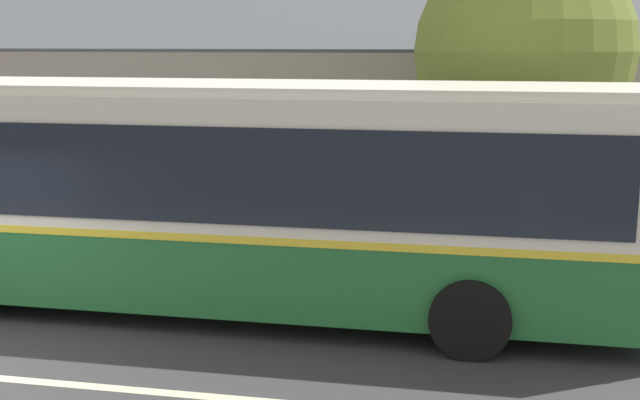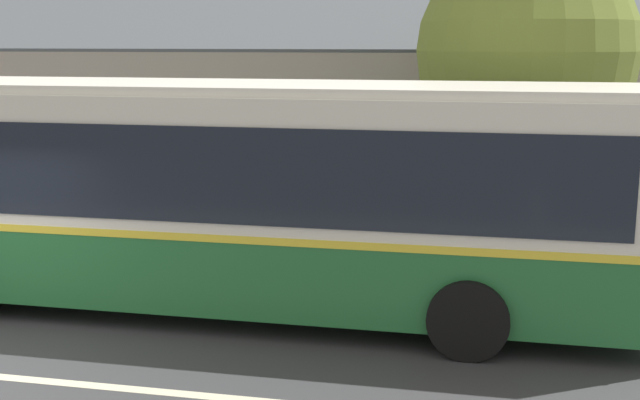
% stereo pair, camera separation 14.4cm
% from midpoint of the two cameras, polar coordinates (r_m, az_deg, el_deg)
% --- Properties ---
extents(sidewalk_far, '(60.00, 3.00, 0.15)m').
position_cam_midpoint_polar(sidewalk_far, '(15.55, -12.89, -2.94)').
color(sidewalk_far, '#ADAAA3').
rests_on(sidewalk_far, ground).
extents(community_building, '(21.85, 9.85, 6.95)m').
position_cam_midpoint_polar(community_building, '(22.68, -2.44, 6.49)').
color(community_building, gray).
rests_on(community_building, ground).
extents(transit_bus, '(12.26, 2.80, 3.25)m').
position_cam_midpoint_polar(transit_bus, '(11.51, -8.49, 0.77)').
color(transit_bus, '#236633').
rests_on(transit_bus, ground).
extents(street_tree_primary, '(3.83, 3.83, 5.56)m').
position_cam_midpoint_polar(street_tree_primary, '(14.75, 13.62, 9.66)').
color(street_tree_primary, '#4C3828').
rests_on(street_tree_primary, ground).
extents(bus_stop_sign, '(0.36, 0.07, 2.40)m').
position_cam_midpoint_polar(bus_stop_sign, '(13.07, 18.90, 1.06)').
color(bus_stop_sign, gray).
rests_on(bus_stop_sign, sidewalk_far).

